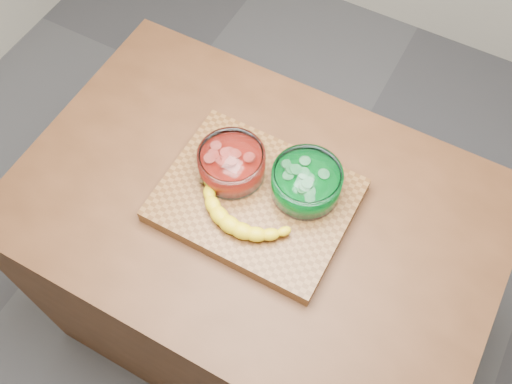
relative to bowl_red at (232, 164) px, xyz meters
The scene contains 6 objects.
ground 0.98m from the bowl_red, 21.09° to the right, with size 3.50×3.50×0.00m, color #535358.
counter 0.53m from the bowl_red, 21.09° to the right, with size 1.20×0.80×0.90m, color #522E18.
cutting_board 0.11m from the bowl_red, 21.09° to the right, with size 0.45×0.35×0.04m, color brown.
bowl_red is the anchor object (origin of this frame).
bowl_green 0.18m from the bowl_red, 11.75° to the left, with size 0.17×0.17×0.08m.
banana 0.13m from the bowl_red, 50.63° to the right, with size 0.28×0.14×0.04m, color yellow, non-canonical shape.
Camera 1 is at (0.32, -0.59, 2.13)m, focal length 40.00 mm.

